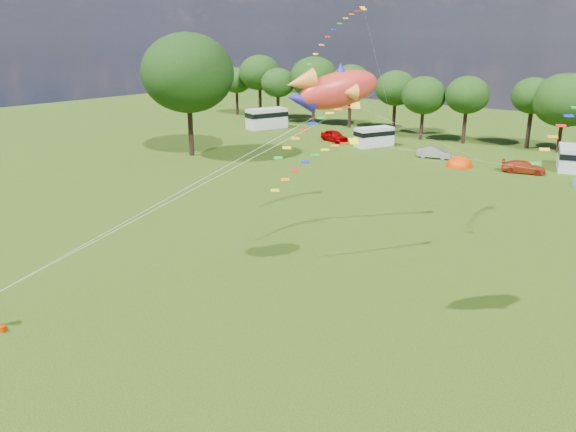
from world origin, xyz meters
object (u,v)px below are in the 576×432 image
Objects in this scene: car_b at (434,153)px; fish_kite at (331,90)px; car_a at (334,136)px; campervan_a at (267,118)px; tent_orange at (459,166)px; campervan_c at (569,157)px; campervan_b at (374,136)px; big_tree at (188,73)px; car_c at (524,167)px.

fish_kite is at bearing -176.80° from car_b.
fish_kite is at bearing -126.85° from car_a.
campervan_a is 32.08m from tent_orange.
car_b is at bearing 89.20° from campervan_c.
car_b is 13.35m from campervan_c.
campervan_c reaches higher than campervan_b.
fish_kite is (39.77, -41.66, 9.33)m from campervan_a.
campervan_a is at bearing 73.57° from campervan_c.
big_tree is 23.25m from campervan_b.
fish_kite is (-0.77, -41.32, 9.60)m from campervan_c.
tent_orange is at bearing 105.99° from campervan_c.
big_tree is 40.48m from campervan_c.
campervan_b reaches higher than car_c.
tent_orange is at bearing 87.07° from car_c.
campervan_c is (40.55, -0.33, -0.28)m from campervan_a.
campervan_c is at bearing -72.42° from campervan_a.
tent_orange is (31.48, -5.99, -1.52)m from campervan_a.
car_b is 0.54× the size of campervan_a.
campervan_a is (-13.41, 2.40, 0.82)m from car_a.
car_b is 0.66× the size of campervan_b.
big_tree is 2.58× the size of campervan_b.
car_b is 0.66× the size of campervan_c.
car_a is 18.44m from tent_orange.
car_c is 0.63× the size of campervan_a.
campervan_c is at bearing -48.55° from car_c.
campervan_a is 1.23× the size of campervan_b.
car_a is at bearing 70.09° from car_c.
fish_kite is at bearing 162.97° from campervan_c.
tent_orange is (-9.07, -5.65, -1.24)m from campervan_c.
campervan_b is at bearing 162.71° from tent_orange.
car_a is 48.37m from fish_kite.
fish_kite is at bearing -33.02° from big_tree.
campervan_a is at bearing 79.73° from fish_kite.
car_c is 6.19m from tent_orange.
car_c is 0.77× the size of campervan_c.
campervan_a is 2.13× the size of tent_orange.
campervan_a reaches higher than car_a.
tent_orange is 0.73× the size of fish_kite.
fish_kite reaches higher than campervan_b.
car_b is at bearing 35.69° from big_tree.
car_c is 5.42m from campervan_c.
campervan_a is 1.23× the size of campervan_c.
campervan_b is at bearing -67.89° from car_a.
car_c is 0.77× the size of campervan_b.
car_b is 0.83× the size of fish_kite.
car_a is at bearing 66.00° from big_tree.
campervan_b is 1.00× the size of campervan_c.
campervan_c reaches higher than car_b.
car_a reaches higher than car_b.
car_a is at bearing -82.08° from campervan_a.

